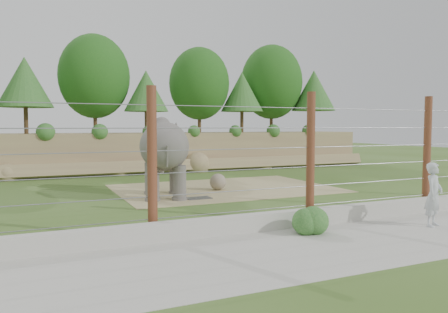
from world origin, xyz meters
name	(u,v)px	position (x,y,z in m)	size (l,w,h in m)	color
ground	(244,199)	(0.00, 0.00, 0.00)	(90.00, 90.00, 0.00)	#3D5D1D
back_embankment	(166,111)	(0.59, 12.68, 3.97)	(30.00, 5.52, 8.77)	#8D7255
dirt_patch	(225,188)	(0.50, 3.00, 0.01)	(10.00, 7.00, 0.02)	tan
drain_grate	(199,198)	(-1.69, 0.78, 0.04)	(1.00, 0.60, 0.03)	#262628
elephant	(164,158)	(-2.82, 1.72, 1.64)	(1.73, 4.04, 3.27)	#625D59
stone_ball	(218,182)	(-0.03, 2.61, 0.40)	(0.75, 0.75, 0.75)	gray
retaining_wall	(320,216)	(0.00, -5.00, 0.25)	(26.00, 0.35, 0.50)	beige
walkway	(366,240)	(0.00, -7.00, 0.01)	(26.00, 4.00, 0.01)	beige
barrier_fence	(311,157)	(0.00, -4.50, 2.00)	(20.26, 0.26, 4.00)	brown
walkway_shrub	(308,219)	(-1.00, -5.80, 0.41)	(0.79, 0.79, 0.79)	#225E23
zookeeper	(434,195)	(2.86, -6.62, 0.95)	(0.68, 0.45, 1.88)	#B1B8BB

